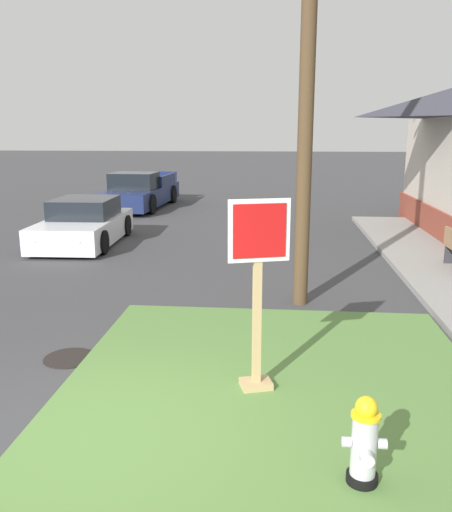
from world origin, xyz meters
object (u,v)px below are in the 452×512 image
Objects in this scene: parked_sedan_white at (84,224)px; pickup_truck_navy at (140,193)px; stop_sign at (258,300)px; manhole_cover at (69,358)px; fire_hydrant at (364,443)px.

pickup_truck_navy is at bearing 91.90° from parked_sedan_white.
pickup_truck_navy is at bearing 109.02° from stop_sign.
stop_sign is 3.24× the size of manhole_cover.
parked_sedan_white is at bearing 121.23° from fire_hydrant.
fire_hydrant is 18.34m from pickup_truck_navy.
fire_hydrant is at bearing -59.72° from stop_sign.
fire_hydrant is 2.08m from stop_sign.
stop_sign is 9.84m from parked_sedan_white.
pickup_truck_navy reaches higher than manhole_cover.
fire_hydrant is 0.20× the size of parked_sedan_white.
stop_sign reaches higher than manhole_cover.
fire_hydrant is at bearing -34.42° from manhole_cover.
pickup_truck_navy reaches higher than fire_hydrant.
pickup_truck_navy is at bearing 110.22° from fire_hydrant.
manhole_cover is at bearing 145.58° from fire_hydrant.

